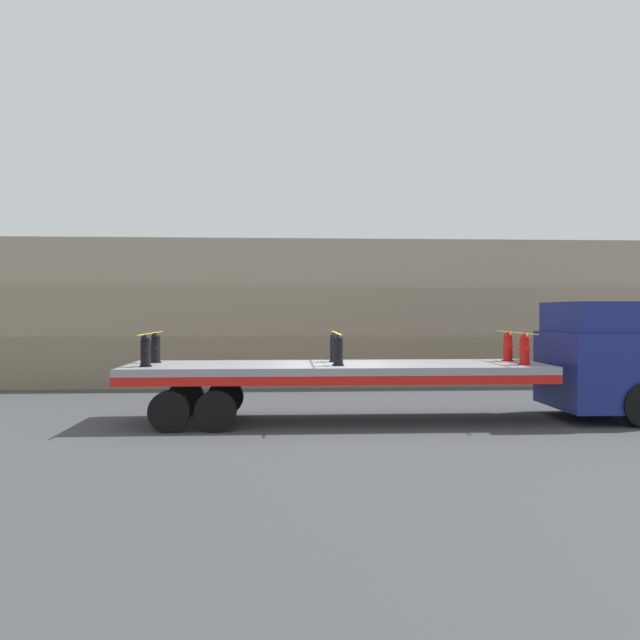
{
  "coord_description": "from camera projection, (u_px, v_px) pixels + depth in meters",
  "views": [
    {
      "loc": [
        -1.2,
        -14.74,
        2.62
      ],
      "look_at": [
        -0.39,
        0.0,
        2.41
      ],
      "focal_mm": 35.0,
      "sensor_mm": 36.0,
      "label": 1
    }
  ],
  "objects": [
    {
      "name": "ground_plane",
      "position": [
        336.0,
        421.0,
        14.82
      ],
      "size": [
        120.0,
        120.0,
        0.0
      ],
      "primitive_type": "plane",
      "color": "#3F4244"
    },
    {
      "name": "rock_cliff",
      "position": [
        318.0,
        313.0,
        22.82
      ],
      "size": [
        60.0,
        3.3,
        5.13
      ],
      "color": "#84755B",
      "rests_on": "ground_plane"
    },
    {
      "name": "truck_cab",
      "position": [
        602.0,
        360.0,
        15.16
      ],
      "size": [
        2.32,
        2.64,
        2.84
      ],
      "color": "navy",
      "rests_on": "ground_plane"
    },
    {
      "name": "flatbed_trailer",
      "position": [
        312.0,
        374.0,
        14.77
      ],
      "size": [
        9.91,
        2.56,
        1.37
      ],
      "color": "gray",
      "rests_on": "ground_plane"
    },
    {
      "name": "fire_hydrant_black_near_0",
      "position": [
        146.0,
        351.0,
        14.02
      ],
      "size": [
        0.28,
        0.44,
        0.73
      ],
      "color": "black",
      "rests_on": "flatbed_trailer"
    },
    {
      "name": "fire_hydrant_black_far_0",
      "position": [
        156.0,
        348.0,
        15.1
      ],
      "size": [
        0.28,
        0.44,
        0.73
      ],
      "color": "black",
      "rests_on": "flatbed_trailer"
    },
    {
      "name": "fire_hydrant_black_near_1",
      "position": [
        338.0,
        350.0,
        14.26
      ],
      "size": [
        0.28,
        0.44,
        0.73
      ],
      "color": "black",
      "rests_on": "flatbed_trailer"
    },
    {
      "name": "fire_hydrant_black_far_1",
      "position": [
        335.0,
        348.0,
        15.34
      ],
      "size": [
        0.28,
        0.44,
        0.73
      ],
      "color": "black",
      "rests_on": "flatbed_trailer"
    },
    {
      "name": "fire_hydrant_red_near_2",
      "position": [
        525.0,
        350.0,
        14.5
      ],
      "size": [
        0.28,
        0.44,
        0.73
      ],
      "color": "red",
      "rests_on": "flatbed_trailer"
    },
    {
      "name": "fire_hydrant_red_far_2",
      "position": [
        508.0,
        347.0,
        15.58
      ],
      "size": [
        0.28,
        0.44,
        0.73
      ],
      "color": "red",
      "rests_on": "flatbed_trailer"
    },
    {
      "name": "cargo_strap_rear",
      "position": [
        151.0,
        333.0,
        14.55
      ],
      "size": [
        0.05,
        2.66,
        0.01
      ],
      "color": "yellow",
      "rests_on": "fire_hydrant_black_near_0"
    },
    {
      "name": "cargo_strap_middle",
      "position": [
        336.0,
        333.0,
        14.79
      ],
      "size": [
        0.05,
        2.66,
        0.01
      ],
      "color": "yellow",
      "rests_on": "fire_hydrant_black_near_1"
    },
    {
      "name": "cargo_strap_front",
      "position": [
        516.0,
        333.0,
        15.03
      ],
      "size": [
        0.05,
        2.66,
        0.01
      ],
      "color": "yellow",
      "rests_on": "fire_hydrant_red_near_2"
    }
  ]
}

